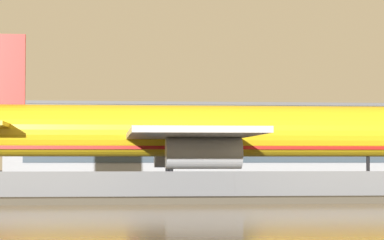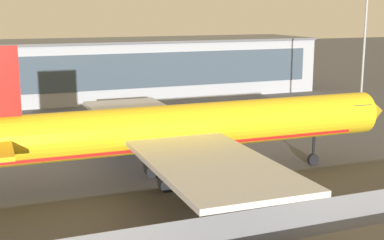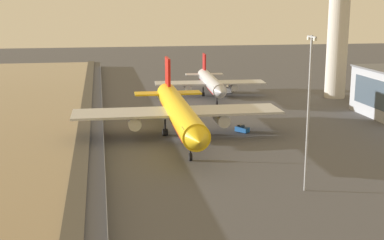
# 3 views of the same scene
# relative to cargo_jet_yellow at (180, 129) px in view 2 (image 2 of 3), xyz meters

# --- Properties ---
(ground_plane) EXTENTS (500.00, 500.00, 0.00)m
(ground_plane) POSITION_rel_cargo_jet_yellow_xyz_m (1.42, -0.42, -6.04)
(ground_plane) COLOR #4C4C51
(perimeter_fence) EXTENTS (280.00, 0.10, 2.41)m
(perimeter_fence) POSITION_rel_cargo_jet_yellow_xyz_m (1.42, -16.42, -4.84)
(perimeter_fence) COLOR slate
(perimeter_fence) RESTS_ON ground
(cargo_jet_yellow) EXTENTS (54.38, 46.41, 15.83)m
(cargo_jet_yellow) POSITION_rel_cargo_jet_yellow_xyz_m (0.00, 0.00, 0.00)
(cargo_jet_yellow) COLOR yellow
(cargo_jet_yellow) RESTS_ON ground
(baggage_tug) EXTENTS (3.51, 3.23, 1.80)m
(baggage_tug) POSITION_rel_cargo_jet_yellow_xyz_m (-2.40, 15.23, -5.24)
(baggage_tug) COLOR #19519E
(baggage_tug) RESTS_ON ground
(terminal_building) EXTENTS (77.94, 20.66, 12.66)m
(terminal_building) POSITION_rel_cargo_jet_yellow_xyz_m (14.65, 62.13, 0.30)
(terminal_building) COLOR #9EA3AD
(terminal_building) RESTS_ON ground
(apron_light_mast_apron_west) EXTENTS (3.20, 0.40, 24.66)m
(apron_light_mast_apron_west) POSITION_rel_cargo_jet_yellow_xyz_m (37.07, 14.97, 7.60)
(apron_light_mast_apron_west) COLOR #93969B
(apron_light_mast_apron_west) RESTS_ON ground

